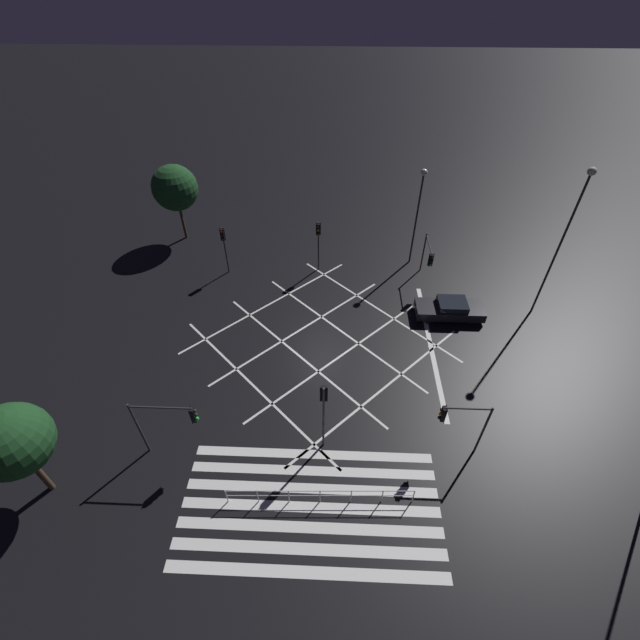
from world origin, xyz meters
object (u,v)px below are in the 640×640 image
(traffic_light_nw_cross, at_px, (224,242))
(traffic_light_se_main, at_px, (461,419))
(traffic_light_median_south, at_px, (324,405))
(traffic_light_ne_cross, at_px, (428,255))
(traffic_light_sw_main, at_px, (169,419))
(street_tree_far, at_px, (12,441))
(street_lamp_east, at_px, (569,225))
(waiting_car, at_px, (450,309))
(traffic_light_median_north, at_px, (318,237))
(street_lamp_far, at_px, (419,202))
(street_tree_near, at_px, (175,188))

(traffic_light_nw_cross, distance_m, traffic_light_se_main, 20.66)
(traffic_light_median_south, bearing_deg, traffic_light_ne_cross, -26.57)
(traffic_light_sw_main, bearing_deg, traffic_light_median_south, 6.00)
(traffic_light_ne_cross, relative_size, street_tree_far, 0.59)
(traffic_light_nw_cross, height_order, street_lamp_east, street_lamp_east)
(traffic_light_nw_cross, height_order, waiting_car, traffic_light_nw_cross)
(street_lamp_east, bearing_deg, street_tree_far, -152.66)
(traffic_light_median_north, height_order, waiting_car, traffic_light_median_north)
(traffic_light_nw_cross, height_order, street_lamp_far, street_lamp_far)
(traffic_light_sw_main, bearing_deg, traffic_light_se_main, 2.69)
(traffic_light_sw_main, xyz_separation_m, traffic_light_se_main, (13.61, 0.64, -0.17))
(traffic_light_sw_main, distance_m, street_tree_far, 6.12)
(waiting_car, bearing_deg, traffic_light_ne_cross, -72.27)
(street_tree_near, bearing_deg, traffic_light_ne_cross, -16.20)
(traffic_light_median_south, relative_size, street_tree_near, 0.72)
(waiting_car, bearing_deg, street_lamp_far, -73.64)
(traffic_light_median_south, xyz_separation_m, traffic_light_se_main, (6.43, -0.11, -0.59))
(traffic_light_sw_main, bearing_deg, street_tree_far, -159.10)
(traffic_light_median_north, distance_m, waiting_car, 10.77)
(traffic_light_median_north, xyz_separation_m, traffic_light_ne_cross, (7.97, -1.34, -0.50))
(street_lamp_east, distance_m, street_tree_far, 30.47)
(traffic_light_se_main, bearing_deg, street_lamp_far, -89.71)
(traffic_light_ne_cross, distance_m, traffic_light_median_south, 15.80)
(traffic_light_se_main, distance_m, waiting_car, 10.79)
(traffic_light_median_north, bearing_deg, waiting_car, 60.85)
(traffic_light_median_south, bearing_deg, traffic_light_nw_cross, 28.06)
(traffic_light_ne_cross, bearing_deg, street_lamp_far, -165.55)
(traffic_light_se_main, bearing_deg, traffic_light_ne_cross, -92.51)
(street_lamp_east, bearing_deg, traffic_light_se_main, -124.71)
(traffic_light_sw_main, relative_size, street_lamp_far, 0.50)
(traffic_light_se_main, xyz_separation_m, street_lamp_far, (-0.09, 16.98, 2.54))
(street_lamp_far, bearing_deg, traffic_light_median_south, -110.63)
(traffic_light_median_south, bearing_deg, waiting_car, -38.69)
(street_lamp_far, bearing_deg, traffic_light_sw_main, -127.51)
(traffic_light_sw_main, height_order, street_tree_far, street_tree_far)
(traffic_light_median_north, bearing_deg, street_lamp_far, 101.04)
(street_tree_far, relative_size, waiting_car, 1.22)
(street_lamp_east, bearing_deg, waiting_car, -173.07)
(waiting_car, bearing_deg, street_lamp_east, -173.07)
(traffic_light_sw_main, relative_size, street_lamp_east, 0.37)
(traffic_light_sw_main, bearing_deg, traffic_light_ne_cross, 46.25)
(traffic_light_sw_main, relative_size, traffic_light_se_main, 1.05)
(street_lamp_east, relative_size, street_tree_far, 1.84)
(street_lamp_east, height_order, waiting_car, street_lamp_east)
(street_tree_near, bearing_deg, traffic_light_nw_cross, -46.86)
(street_tree_far, xyz_separation_m, waiting_car, (21.06, 13.22, -3.35))
(traffic_light_sw_main, height_order, street_lamp_east, street_lamp_east)
(traffic_light_se_main, height_order, street_lamp_far, street_lamp_far)
(traffic_light_median_north, bearing_deg, street_tree_near, -110.54)
(traffic_light_nw_cross, xyz_separation_m, traffic_light_sw_main, (0.71, -15.54, 0.06))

